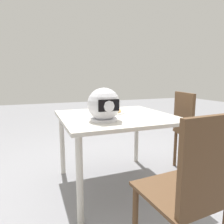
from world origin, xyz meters
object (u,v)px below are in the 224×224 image
at_px(chair_far, 192,189).
at_px(chair_side, 191,128).
at_px(pizza, 108,111).
at_px(dining_table, 116,123).
at_px(motorcycle_helmet, 104,105).

bearing_deg(chair_far, chair_side, -131.52).
height_order(pizza, chair_side, chair_side).
bearing_deg(dining_table, chair_far, 89.40).
relative_size(pizza, motorcycle_helmet, 0.98).
relative_size(motorcycle_helmet, chair_side, 0.30).
distance_m(motorcycle_helmet, chair_far, 0.92).
relative_size(dining_table, chair_side, 1.15).
height_order(chair_far, chair_side, same).
xyz_separation_m(pizza, chair_far, (-0.01, 1.18, -0.22)).
distance_m(dining_table, motorcycle_helmet, 0.34).
bearing_deg(dining_table, chair_side, 177.98).
bearing_deg(chair_side, dining_table, -2.02).
bearing_deg(pizza, dining_table, 99.58).
bearing_deg(pizza, chair_side, 168.83).
relative_size(motorcycle_helmet, chair_far, 0.30).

